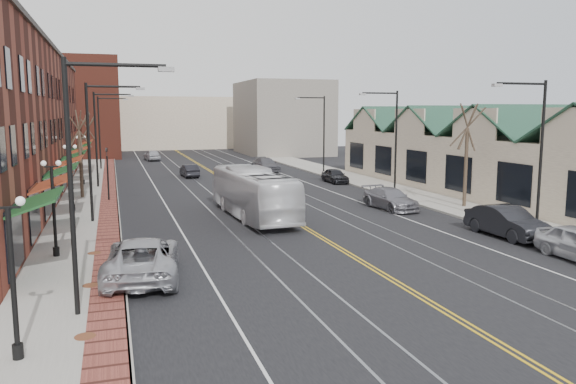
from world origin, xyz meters
TOP-DOWN VIEW (x-y plane):
  - ground at (0.00, 0.00)m, footprint 160.00×160.00m
  - sidewalk_left at (-12.00, 20.00)m, footprint 4.00×120.00m
  - sidewalk_right at (12.00, 20.00)m, footprint 4.00×120.00m
  - building_right at (18.00, 20.00)m, footprint 8.00×36.00m
  - backdrop_left at (-16.00, 70.00)m, footprint 14.00×18.00m
  - backdrop_mid at (0.00, 85.00)m, footprint 22.00×14.00m
  - backdrop_right at (15.00, 65.00)m, footprint 12.00×16.00m
  - streetlight_l_0 at (-11.05, 0.00)m, footprint 3.33×0.25m
  - streetlight_l_1 at (-11.05, 16.00)m, footprint 3.33×0.25m
  - streetlight_l_2 at (-11.05, 32.00)m, footprint 3.33×0.25m
  - streetlight_l_3 at (-11.05, 48.00)m, footprint 3.33×0.25m
  - streetlight_r_0 at (11.05, 6.00)m, footprint 3.33×0.25m
  - streetlight_r_1 at (11.05, 22.00)m, footprint 3.33×0.25m
  - streetlight_r_2 at (11.05, 38.00)m, footprint 3.33×0.25m
  - lamppost_l_0 at (-12.80, -3.00)m, footprint 0.84×0.28m
  - lamppost_l_1 at (-12.80, 8.00)m, footprint 0.84×0.28m
  - lamppost_l_2 at (-12.80, 20.00)m, footprint 0.84×0.28m
  - lamppost_l_3 at (-12.80, 34.00)m, footprint 0.84×0.28m
  - tree_left_near at (-12.50, 26.00)m, footprint 1.78×1.37m
  - tree_left_far at (-12.50, 42.00)m, footprint 1.66×1.28m
  - tree_right_mid at (12.50, 14.00)m, footprint 1.90×1.46m
  - manhole_near at (-11.20, -2.00)m, footprint 0.60×0.60m
  - manhole_mid at (-11.20, 3.00)m, footprint 0.60×0.60m
  - manhole_far at (-11.20, 8.00)m, footprint 0.60×0.60m
  - traffic_signal at (-10.60, 24.00)m, footprint 0.18×0.15m
  - transit_bus at (-2.02, 14.98)m, footprint 3.12×11.06m
  - parked_suv at (-9.28, 3.81)m, footprint 3.39×6.23m
  - parked_car_b at (9.30, 5.70)m, footprint 1.89×5.00m
  - parked_car_c at (7.50, 15.15)m, footprint 2.45×5.05m
  - parked_car_d at (9.30, 29.38)m, footprint 1.58×3.89m
  - distant_car_left at (-2.92, 37.94)m, footprint 1.61×3.95m
  - distant_car_right at (5.90, 41.20)m, footprint 2.50×5.15m
  - distant_car_far at (-5.17, 58.43)m, footprint 2.25×4.50m

SIDE VIEW (x-z plane):
  - ground at x=0.00m, z-range 0.00..0.00m
  - sidewalk_left at x=-12.00m, z-range 0.00..0.15m
  - sidewalk_right at x=12.00m, z-range 0.00..0.15m
  - manhole_near at x=-11.20m, z-range 0.15..0.17m
  - manhole_mid at x=-11.20m, z-range 0.15..0.17m
  - manhole_far at x=-11.20m, z-range 0.15..0.17m
  - distant_car_left at x=-2.92m, z-range 0.00..1.27m
  - parked_car_d at x=9.30m, z-range 0.00..1.32m
  - parked_car_c at x=7.50m, z-range 0.00..1.42m
  - distant_car_right at x=5.90m, z-range 0.00..1.44m
  - distant_car_far at x=-5.17m, z-range 0.00..1.47m
  - parked_car_b at x=9.30m, z-range 0.00..1.63m
  - parked_suv at x=-9.28m, z-range 0.00..1.66m
  - transit_bus at x=-2.02m, z-range 0.00..3.05m
  - lamppost_l_0 at x=-12.80m, z-range 0.07..4.34m
  - lamppost_l_1 at x=-12.80m, z-range 0.07..4.34m
  - lamppost_l_2 at x=-12.80m, z-range 0.07..4.34m
  - lamppost_l_3 at x=-12.80m, z-range 0.07..4.34m
  - building_right at x=18.00m, z-range 0.00..4.60m
  - traffic_signal at x=-10.60m, z-range 0.45..4.25m
  - tree_left_far at x=-12.50m, z-range 0.26..6.29m
  - tree_left_near at x=-12.50m, z-range 0.27..6.75m
  - tree_right_mid at x=12.50m, z-range 0.28..7.22m
  - backdrop_mid at x=0.00m, z-range 0.00..9.00m
  - streetlight_l_0 at x=-11.05m, z-range 1.03..9.03m
  - streetlight_l_1 at x=-11.05m, z-range 1.03..9.03m
  - streetlight_l_2 at x=-11.05m, z-range 1.03..9.03m
  - streetlight_l_3 at x=-11.05m, z-range 1.03..9.03m
  - streetlight_r_0 at x=11.05m, z-range 1.03..9.03m
  - streetlight_r_1 at x=11.05m, z-range 1.03..9.03m
  - streetlight_r_2 at x=11.05m, z-range 1.03..9.03m
  - backdrop_right at x=15.00m, z-range 0.00..11.00m
  - backdrop_left at x=-16.00m, z-range 0.00..14.00m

